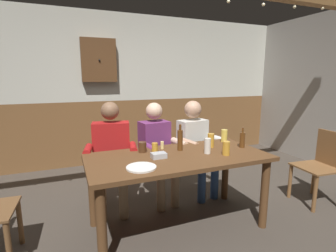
{
  "coord_description": "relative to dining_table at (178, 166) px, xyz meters",
  "views": [
    {
      "loc": [
        -1.0,
        -2.15,
        1.52
      ],
      "look_at": [
        0.0,
        0.32,
        1.01
      ],
      "focal_mm": 27.3,
      "sensor_mm": 36.0,
      "label": 1
    }
  ],
  "objects": [
    {
      "name": "chair_empty_near_left",
      "position": [
        1.84,
        -0.16,
        -0.18
      ],
      "size": [
        0.48,
        0.48,
        0.88
      ],
      "rotation": [
        0.0,
        0.0,
        1.48
      ],
      "color": "brown",
      "rests_on": "ground_plane"
    },
    {
      "name": "pint_glass_4",
      "position": [
        -0.3,
        0.24,
        0.16
      ],
      "size": [
        0.08,
        0.08,
        0.11
      ],
      "primitive_type": "cylinder",
      "color": "#4C2D19",
      "rests_on": "dining_table"
    },
    {
      "name": "pint_glass_0",
      "position": [
        0.45,
        0.14,
        0.19
      ],
      "size": [
        0.07,
        0.07,
        0.15
      ],
      "primitive_type": "cylinder",
      "color": "gold",
      "rests_on": "dining_table"
    },
    {
      "name": "table_candle",
      "position": [
        -0.06,
        0.28,
        0.15
      ],
      "size": [
        0.04,
        0.04,
        0.08
      ],
      "primitive_type": "cylinder",
      "color": "#F9E08C",
      "rests_on": "dining_table"
    },
    {
      "name": "ground_plane",
      "position": [
        0.0,
        -0.05,
        -0.65
      ],
      "size": [
        7.41,
        7.41,
        0.0
      ],
      "primitive_type": "plane",
      "color": "#423A33"
    },
    {
      "name": "pint_glass_1",
      "position": [
        0.44,
        -0.17,
        0.18
      ],
      "size": [
        0.07,
        0.07,
        0.14
      ],
      "primitive_type": "cylinder",
      "color": "gold",
      "rests_on": "dining_table"
    },
    {
      "name": "person_2",
      "position": [
        0.54,
        0.65,
        0.02
      ],
      "size": [
        0.55,
        0.56,
        1.22
      ],
      "rotation": [
        0.0,
        0.0,
        3.3
      ],
      "color": "silver",
      "rests_on": "ground_plane"
    },
    {
      "name": "back_wall_wainscot",
      "position": [
        0.0,
        2.36,
        -0.1
      ],
      "size": [
        6.17,
        0.12,
        1.11
      ],
      "primitive_type": "cube",
      "color": "brown",
      "rests_on": "ground_plane"
    },
    {
      "name": "wall_dart_cabinet",
      "position": [
        -0.43,
        2.23,
        1.14
      ],
      "size": [
        0.56,
        0.15,
        0.7
      ],
      "color": "brown"
    },
    {
      "name": "back_wall_upper",
      "position": [
        0.0,
        2.36,
        1.2
      ],
      "size": [
        6.17,
        0.12,
        1.48
      ],
      "primitive_type": "cube",
      "color": "beige"
    },
    {
      "name": "plate_0",
      "position": [
        -0.44,
        -0.21,
        0.12
      ],
      "size": [
        0.26,
        0.26,
        0.01
      ],
      "primitive_type": "cylinder",
      "color": "white",
      "rests_on": "dining_table"
    },
    {
      "name": "condiment_caddy",
      "position": [
        -0.21,
        -0.01,
        0.14
      ],
      "size": [
        0.14,
        0.1,
        0.05
      ],
      "primitive_type": "cube",
      "color": "#B2B7BC",
      "rests_on": "dining_table"
    },
    {
      "name": "dining_table",
      "position": [
        0.0,
        0.0,
        0.0
      ],
      "size": [
        1.77,
        0.84,
        0.76
      ],
      "color": "brown",
      "rests_on": "ground_plane"
    },
    {
      "name": "pint_glass_3",
      "position": [
        0.3,
        -0.05,
        0.19
      ],
      "size": [
        0.06,
        0.06,
        0.16
      ],
      "primitive_type": "cylinder",
      "color": "white",
      "rests_on": "dining_table"
    },
    {
      "name": "person_1",
      "position": [
        0.01,
        0.65,
        0.01
      ],
      "size": [
        0.52,
        0.57,
        1.22
      ],
      "rotation": [
        0.0,
        0.0,
        3.27
      ],
      "color": "#6B2D66",
      "rests_on": "ground_plane"
    },
    {
      "name": "bottle_1",
      "position": [
        0.09,
        0.15,
        0.23
      ],
      "size": [
        0.06,
        0.06,
        0.28
      ],
      "color": "#593314",
      "rests_on": "dining_table"
    },
    {
      "name": "person_0",
      "position": [
        -0.54,
        0.65,
        0.03
      ],
      "size": [
        0.6,
        0.57,
        1.25
      ],
      "rotation": [
        0.0,
        0.0,
        2.95
      ],
      "color": "#AD1919",
      "rests_on": "ground_plane"
    },
    {
      "name": "pint_glass_2",
      "position": [
        0.72,
        0.28,
        0.18
      ],
      "size": [
        0.07,
        0.07,
        0.15
      ],
      "primitive_type": "cylinder",
      "color": "#E5C64C",
      "rests_on": "dining_table"
    },
    {
      "name": "bottle_0",
      "position": [
        0.76,
        0.0,
        0.2
      ],
      "size": [
        0.06,
        0.06,
        0.22
      ],
      "color": "#593314",
      "rests_on": "dining_table"
    },
    {
      "name": "pint_glass_5",
      "position": [
        -0.19,
        0.17,
        0.16
      ],
      "size": [
        0.06,
        0.06,
        0.1
      ],
      "primitive_type": "cylinder",
      "color": "gold",
      "rests_on": "dining_table"
    }
  ]
}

